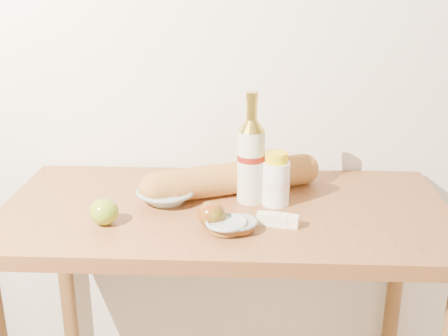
{
  "coord_description": "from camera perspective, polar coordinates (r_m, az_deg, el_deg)",
  "views": [
    {
      "loc": [
        0.07,
        -0.2,
        1.5
      ],
      "look_at": [
        0.0,
        1.15,
        1.02
      ],
      "focal_mm": 45.0,
      "sensor_mm": 36.0,
      "label": 1
    }
  ],
  "objects": [
    {
      "name": "back_wall",
      "position": [
        1.72,
        0.6,
        12.89
      ],
      "size": [
        3.5,
        0.02,
        2.6
      ],
      "primitive_type": "cube",
      "color": "silver",
      "rests_on": "ground"
    },
    {
      "name": "table",
      "position": [
        1.56,
        0.05,
        -8.06
      ],
      "size": [
        1.2,
        0.6,
        0.9
      ],
      "color": "#9F5F33",
      "rests_on": "ground"
    },
    {
      "name": "bourbon_bottle",
      "position": [
        1.5,
        2.76,
        1.01
      ],
      "size": [
        0.07,
        0.07,
        0.3
      ],
      "rotation": [
        0.0,
        0.0,
        -0.0
      ],
      "color": "beige",
      "rests_on": "table"
    },
    {
      "name": "cream_bottle",
      "position": [
        1.51,
        5.3,
        -1.26
      ],
      "size": [
        0.09,
        0.09,
        0.15
      ],
      "rotation": [
        0.0,
        0.0,
        0.35
      ],
      "color": "white",
      "rests_on": "table"
    },
    {
      "name": "egg_bowl",
      "position": [
        1.54,
        -5.88,
        -2.57
      ],
      "size": [
        0.18,
        0.18,
        0.06
      ],
      "rotation": [
        0.0,
        0.0,
        -0.11
      ],
      "color": "gray",
      "rests_on": "table"
    },
    {
      "name": "baguette",
      "position": [
        1.58,
        0.89,
        -1.05
      ],
      "size": [
        0.53,
        0.29,
        0.09
      ],
      "rotation": [
        0.0,
        0.0,
        0.4
      ],
      "color": "#C7873D",
      "rests_on": "table"
    },
    {
      "name": "apple_yellowgreen",
      "position": [
        1.43,
        -12.08,
        -4.36
      ],
      "size": [
        0.09,
        0.09,
        0.07
      ],
      "rotation": [
        0.0,
        0.0,
        -0.4
      ],
      "color": "#A79F21",
      "rests_on": "table"
    },
    {
      "name": "apple_redgreen_right",
      "position": [
        1.38,
        -1.28,
        -4.73
      ],
      "size": [
        0.09,
        0.09,
        0.06
      ],
      "rotation": [
        0.0,
        0.0,
        -0.36
      ],
      "color": "#9A0812",
      "rests_on": "table"
    },
    {
      "name": "sugar_bowl",
      "position": [
        1.36,
        0.22,
        -5.91
      ],
      "size": [
        0.12,
        0.12,
        0.03
      ],
      "rotation": [
        0.0,
        0.0,
        -0.2
      ],
      "color": "#95A39E",
      "rests_on": "table"
    },
    {
      "name": "syrup_bowl",
      "position": [
        1.37,
        1.46,
        -5.83
      ],
      "size": [
        0.12,
        0.12,
        0.03
      ],
      "rotation": [
        0.0,
        0.0,
        -0.36
      ],
      "color": "gray",
      "rests_on": "table"
    },
    {
      "name": "butter_stick",
      "position": [
        1.4,
        5.46,
        -5.27
      ],
      "size": [
        0.11,
        0.05,
        0.03
      ],
      "rotation": [
        0.0,
        0.0,
        -0.21
      ],
      "color": "#F8F0C0",
      "rests_on": "table"
    }
  ]
}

